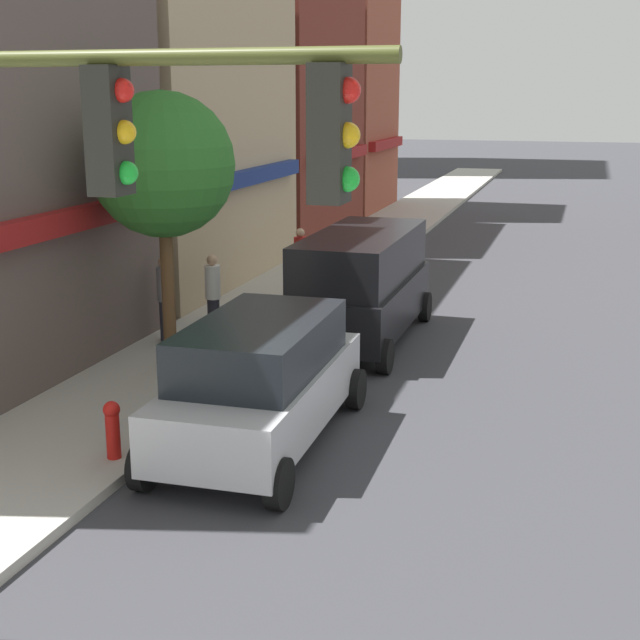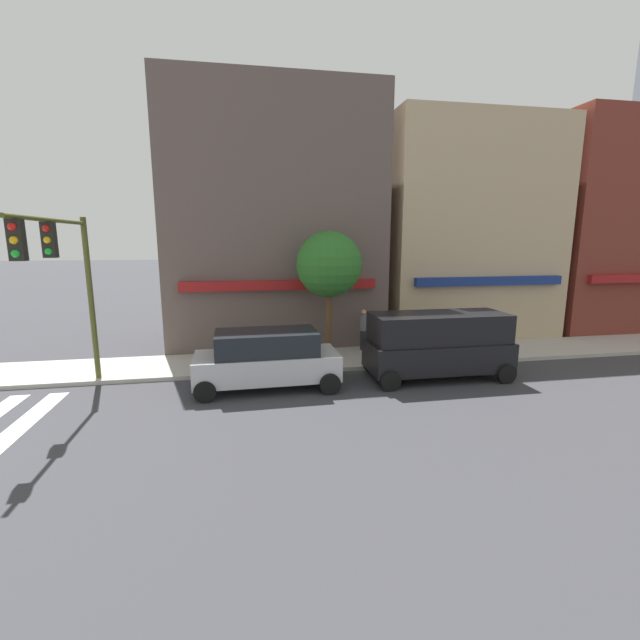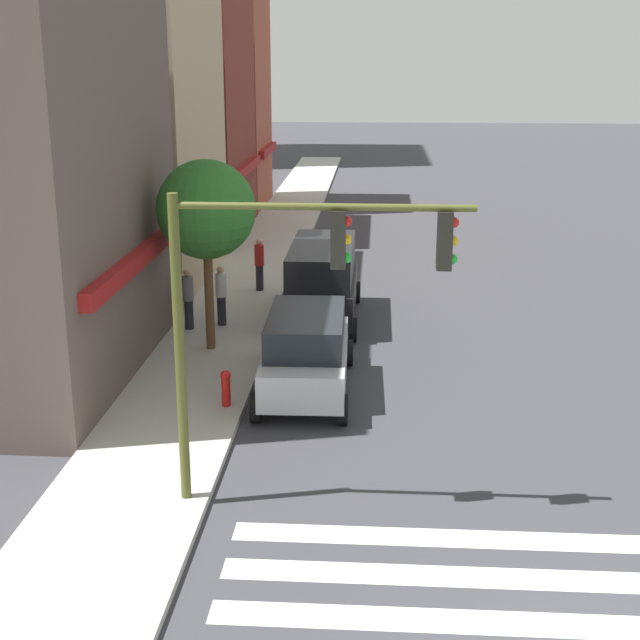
{
  "view_description": "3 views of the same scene",
  "coord_description": "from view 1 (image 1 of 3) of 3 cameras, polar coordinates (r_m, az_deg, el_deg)",
  "views": [
    {
      "loc": [
        -1.71,
        0.23,
        5.15
      ],
      "look_at": [
        13.09,
        4.7,
        1.2
      ],
      "focal_mm": 50.0,
      "sensor_mm": 36.0,
      "label": 1
    },
    {
      "loc": [
        9.37,
        -9.01,
        4.9
      ],
      "look_at": [
        12.1,
        6.0,
        2.0
      ],
      "focal_mm": 24.0,
      "sensor_mm": 36.0,
      "label": 2
    },
    {
      "loc": [
        -9.88,
        3.08,
        7.73
      ],
      "look_at": [
        4.32,
        4.0,
        3.5
      ],
      "focal_mm": 50.0,
      "sensor_mm": 36.0,
      "label": 3
    }
  ],
  "objects": [
    {
      "name": "pedestrian_red_jacket",
      "position": [
        22.14,
        -1.27,
        3.72
      ],
      "size": [
        0.32,
        0.32,
        1.77
      ],
      "rotation": [
        0.0,
        0.0,
        0.9
      ],
      "color": "#23232D",
      "rests_on": "sidewalk_left"
    },
    {
      "name": "traffic_signal",
      "position": [
        7.47,
        -18.39,
        5.43
      ],
      "size": [
        0.32,
        4.99,
        5.6
      ],
      "color": "#474C1E",
      "rests_on": "ground_plane"
    },
    {
      "name": "pedestrian_grey_coat",
      "position": [
        18.59,
        -9.89,
        1.44
      ],
      "size": [
        0.32,
        0.32,
        1.77
      ],
      "rotation": [
        0.0,
        0.0,
        4.89
      ],
      "color": "#23232D",
      "rests_on": "sidewalk_left"
    },
    {
      "name": "fire_hydrant",
      "position": [
        12.89,
        -13.14,
        -6.68
      ],
      "size": [
        0.24,
        0.24,
        0.84
      ],
      "color": "red",
      "rests_on": "sidewalk_left"
    },
    {
      "name": "van_black",
      "position": [
        18.77,
        2.66,
        2.44
      ],
      "size": [
        5.0,
        2.22,
        2.34
      ],
      "rotation": [
        0.0,
        0.0,
        0.0
      ],
      "color": "black",
      "rests_on": "ground_plane"
    },
    {
      "name": "storefront_row",
      "position": [
        28.01,
        -7.2,
        16.07
      ],
      "size": [
        33.95,
        5.3,
        15.28
      ],
      "color": "brown",
      "rests_on": "ground_plane"
    },
    {
      "name": "suv_silver",
      "position": [
        13.26,
        -3.78,
        -3.8
      ],
      "size": [
        4.74,
        2.12,
        1.94
      ],
      "rotation": [
        0.0,
        0.0,
        0.02
      ],
      "color": "#B7B7BC",
      "rests_on": "ground_plane"
    },
    {
      "name": "street_tree",
      "position": [
        16.22,
        -10.03,
        9.69
      ],
      "size": [
        2.58,
        2.58,
        5.06
      ],
      "color": "brown",
      "rests_on": "sidewalk_left"
    },
    {
      "name": "pedestrian_white_shirt",
      "position": [
        18.63,
        -6.86,
        1.59
      ],
      "size": [
        0.32,
        0.32,
        1.77
      ],
      "rotation": [
        0.0,
        0.0,
        6.12
      ],
      "color": "#23232D",
      "rests_on": "sidewalk_left"
    }
  ]
}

